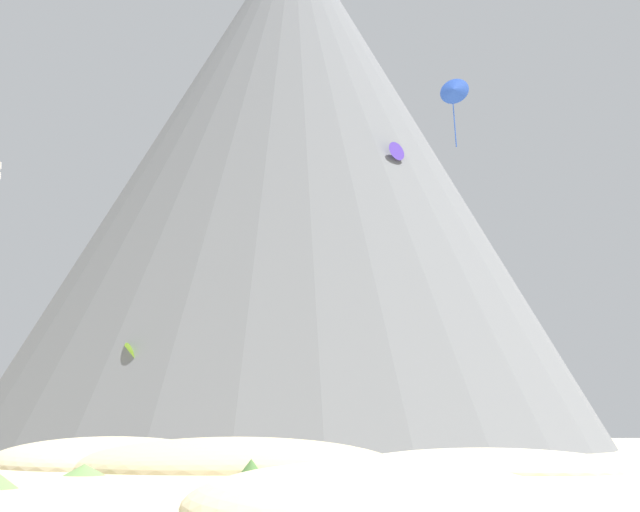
{
  "coord_description": "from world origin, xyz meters",
  "views": [
    {
      "loc": [
        0.19,
        -31.75,
        2.19
      ],
      "look_at": [
        3.81,
        34.2,
        15.48
      ],
      "focal_mm": 48.6,
      "sensor_mm": 36.0,
      "label": 1
    }
  ],
  "objects_px": {
    "bush_low_patch": "(251,467)",
    "kite_blue_mid": "(454,91)",
    "kite_black_mid": "(327,291)",
    "kite_red_low": "(86,316)",
    "kite_yellow_low": "(360,356)",
    "kite_indigo_high": "(396,152)",
    "bush_scatter_east": "(84,470)",
    "kite_lime_low": "(130,355)",
    "rock_massif": "(301,192)",
    "kite_gold_mid": "(454,287)"
  },
  "relations": [
    {
      "from": "rock_massif",
      "to": "kite_lime_low",
      "type": "xyz_separation_m",
      "value": [
        -15.94,
        -27.76,
        -23.04
      ]
    },
    {
      "from": "bush_low_patch",
      "to": "kite_black_mid",
      "type": "bearing_deg",
      "value": 81.96
    },
    {
      "from": "kite_black_mid",
      "to": "kite_yellow_low",
      "type": "relative_size",
      "value": 0.66
    },
    {
      "from": "kite_gold_mid",
      "to": "kite_blue_mid",
      "type": "distance_m",
      "value": 36.13
    },
    {
      "from": "kite_black_mid",
      "to": "kite_yellow_low",
      "type": "bearing_deg",
      "value": 47.3
    },
    {
      "from": "kite_blue_mid",
      "to": "kite_lime_low",
      "type": "bearing_deg",
      "value": 163.31
    },
    {
      "from": "rock_massif",
      "to": "kite_gold_mid",
      "type": "relative_size",
      "value": 17.03
    },
    {
      "from": "kite_indigo_high",
      "to": "kite_lime_low",
      "type": "relative_size",
      "value": 0.42
    },
    {
      "from": "bush_scatter_east",
      "to": "kite_indigo_high",
      "type": "xyz_separation_m",
      "value": [
        22.16,
        44.45,
        31.32
      ]
    },
    {
      "from": "bush_low_patch",
      "to": "kite_blue_mid",
      "type": "distance_m",
      "value": 30.33
    },
    {
      "from": "rock_massif",
      "to": "kite_indigo_high",
      "type": "relative_size",
      "value": 46.99
    },
    {
      "from": "kite_lime_low",
      "to": "kite_yellow_low",
      "type": "bearing_deg",
      "value": -96.58
    },
    {
      "from": "rock_massif",
      "to": "kite_red_low",
      "type": "relative_size",
      "value": 29.45
    },
    {
      "from": "kite_lime_low",
      "to": "kite_gold_mid",
      "type": "bearing_deg",
      "value": -100.15
    },
    {
      "from": "kite_black_mid",
      "to": "kite_lime_low",
      "type": "height_order",
      "value": "kite_black_mid"
    },
    {
      "from": "rock_massif",
      "to": "kite_red_low",
      "type": "xyz_separation_m",
      "value": [
        -22.32,
        -17.1,
        -18.26
      ]
    },
    {
      "from": "bush_scatter_east",
      "to": "kite_blue_mid",
      "type": "height_order",
      "value": "kite_blue_mid"
    },
    {
      "from": "bush_low_patch",
      "to": "kite_blue_mid",
      "type": "relative_size",
      "value": 0.24
    },
    {
      "from": "kite_lime_low",
      "to": "kite_blue_mid",
      "type": "bearing_deg",
      "value": -163.09
    },
    {
      "from": "bush_scatter_east",
      "to": "kite_blue_mid",
      "type": "bearing_deg",
      "value": 27.69
    },
    {
      "from": "bush_scatter_east",
      "to": "kite_lime_low",
      "type": "distance_m",
      "value": 34.96
    },
    {
      "from": "kite_indigo_high",
      "to": "kite_gold_mid",
      "type": "xyz_separation_m",
      "value": [
        6.13,
        1.3,
        -14.56
      ]
    },
    {
      "from": "kite_black_mid",
      "to": "kite_indigo_high",
      "type": "bearing_deg",
      "value": 73.96
    },
    {
      "from": "kite_indigo_high",
      "to": "kite_blue_mid",
      "type": "xyz_separation_m",
      "value": [
        -0.83,
        -33.25,
        -6.62
      ]
    },
    {
      "from": "kite_lime_low",
      "to": "kite_red_low",
      "type": "bearing_deg",
      "value": 0.08
    },
    {
      "from": "bush_scatter_east",
      "to": "kite_lime_low",
      "type": "height_order",
      "value": "kite_lime_low"
    },
    {
      "from": "kite_indigo_high",
      "to": "kite_red_low",
      "type": "bearing_deg",
      "value": -34.81
    },
    {
      "from": "bush_low_patch",
      "to": "kite_indigo_high",
      "type": "bearing_deg",
      "value": 72.76
    },
    {
      "from": "kite_yellow_low",
      "to": "rock_massif",
      "type": "bearing_deg",
      "value": 47.89
    },
    {
      "from": "bush_low_patch",
      "to": "kite_yellow_low",
      "type": "relative_size",
      "value": 0.29
    },
    {
      "from": "kite_gold_mid",
      "to": "kite_red_low",
      "type": "bearing_deg",
      "value": -178.24
    },
    {
      "from": "kite_yellow_low",
      "to": "kite_gold_mid",
      "type": "bearing_deg",
      "value": -46.61
    },
    {
      "from": "rock_massif",
      "to": "bush_scatter_east",
      "type": "bearing_deg",
      "value": -101.44
    },
    {
      "from": "bush_scatter_east",
      "to": "kite_indigo_high",
      "type": "height_order",
      "value": "kite_indigo_high"
    },
    {
      "from": "bush_low_patch",
      "to": "kite_yellow_low",
      "type": "distance_m",
      "value": 46.19
    },
    {
      "from": "kite_indigo_high",
      "to": "kite_red_low",
      "type": "relative_size",
      "value": 0.63
    },
    {
      "from": "rock_massif",
      "to": "kite_lime_low",
      "type": "bearing_deg",
      "value": -119.86
    },
    {
      "from": "kite_red_low",
      "to": "bush_low_patch",
      "type": "bearing_deg",
      "value": -137.19
    },
    {
      "from": "kite_red_low",
      "to": "kite_gold_mid",
      "type": "bearing_deg",
      "value": -66.93
    },
    {
      "from": "bush_scatter_east",
      "to": "kite_gold_mid",
      "type": "bearing_deg",
      "value": 58.26
    },
    {
      "from": "kite_lime_low",
      "to": "kite_red_low",
      "type": "height_order",
      "value": "kite_red_low"
    },
    {
      "from": "kite_black_mid",
      "to": "kite_red_low",
      "type": "xyz_separation_m",
      "value": [
        -24.63,
        -1.71,
        -3.1
      ]
    },
    {
      "from": "bush_low_patch",
      "to": "kite_black_mid",
      "type": "height_order",
      "value": "kite_black_mid"
    },
    {
      "from": "kite_indigo_high",
      "to": "kite_black_mid",
      "type": "height_order",
      "value": "kite_indigo_high"
    },
    {
      "from": "kite_black_mid",
      "to": "kite_blue_mid",
      "type": "distance_m",
      "value": 36.52
    },
    {
      "from": "bush_low_patch",
      "to": "kite_gold_mid",
      "type": "height_order",
      "value": "kite_gold_mid"
    },
    {
      "from": "kite_blue_mid",
      "to": "kite_yellow_low",
      "type": "distance_m",
      "value": 35.91
    },
    {
      "from": "rock_massif",
      "to": "kite_gold_mid",
      "type": "bearing_deg",
      "value": -44.85
    },
    {
      "from": "kite_indigo_high",
      "to": "kite_black_mid",
      "type": "distance_m",
      "value": 16.82
    },
    {
      "from": "rock_massif",
      "to": "kite_indigo_high",
      "type": "xyz_separation_m",
      "value": [
        9.71,
        -17.06,
        -0.15
      ]
    }
  ]
}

